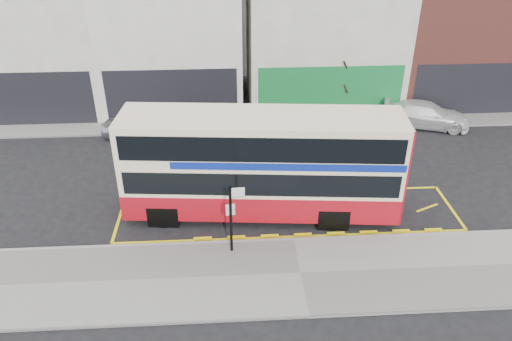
{
  "coord_description": "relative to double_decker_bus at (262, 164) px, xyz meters",
  "views": [
    {
      "loc": [
        -2.38,
        -15.56,
        12.01
      ],
      "look_at": [
        -1.31,
        2.0,
        1.87
      ],
      "focal_mm": 35.0,
      "sensor_mm": 36.0,
      "label": 1
    }
  ],
  "objects": [
    {
      "name": "terrace_green_shop",
      "position": [
        4.57,
        13.26,
        2.76
      ],
      "size": [
        9.0,
        8.01,
        11.3
      ],
      "color": "white",
      "rests_on": "ground"
    },
    {
      "name": "bus_stop_post",
      "position": [
        -1.26,
        -2.62,
        -0.46
      ],
      "size": [
        0.7,
        0.14,
        2.82
      ],
      "rotation": [
        0.0,
        0.0,
        0.09
      ],
      "color": "black",
      "rests_on": "pavement"
    },
    {
      "name": "terrace_left",
      "position": [
        -4.43,
        13.26,
        3.01
      ],
      "size": [
        8.0,
        8.01,
        11.8
      ],
      "color": "beige",
      "rests_on": "ground"
    },
    {
      "name": "car_silver",
      "position": [
        -6.25,
        7.24,
        -1.69
      ],
      "size": [
        3.94,
        2.6,
        1.25
      ],
      "primitive_type": "imported",
      "rotation": [
        0.0,
        0.0,
        1.23
      ],
      "color": "silver",
      "rests_on": "ground"
    },
    {
      "name": "car_white",
      "position": [
        9.87,
        8.03,
        -1.62
      ],
      "size": [
        5.11,
        3.24,
        1.38
      ],
      "primitive_type": "imported",
      "rotation": [
        0.0,
        0.0,
        1.27
      ],
      "color": "white",
      "rests_on": "ground"
    },
    {
      "name": "terrace_far_left",
      "position": [
        -12.43,
        13.26,
        2.51
      ],
      "size": [
        8.0,
        8.01,
        10.8
      ],
      "color": "white",
      "rests_on": "ground"
    },
    {
      "name": "kerb",
      "position": [
        1.07,
        -2.1,
        -2.24
      ],
      "size": [
        40.0,
        0.15,
        0.15
      ],
      "primitive_type": "cube",
      "color": "gray",
      "rests_on": "ground"
    },
    {
      "name": "street_tree_right",
      "position": [
        5.36,
        9.91,
        0.76
      ],
      "size": [
        2.09,
        2.09,
        4.52
      ],
      "color": "#311F16",
      "rests_on": "ground"
    },
    {
      "name": "car_grey",
      "position": [
        -2.72,
        6.77,
        -1.66
      ],
      "size": [
        4.08,
        1.7,
        1.31
      ],
      "primitive_type": "imported",
      "rotation": [
        0.0,
        0.0,
        1.49
      ],
      "color": "#3C3E43",
      "rests_on": "ground"
    },
    {
      "name": "far_pavement",
      "position": [
        1.07,
        9.28,
        -2.24
      ],
      "size": [
        50.0,
        3.0,
        0.15
      ],
      "primitive_type": "cube",
      "color": "gray",
      "rests_on": "ground"
    },
    {
      "name": "pavement",
      "position": [
        1.07,
        -4.02,
        -2.24
      ],
      "size": [
        40.0,
        4.0,
        0.15
      ],
      "primitive_type": "cube",
      "color": "gray",
      "rests_on": "ground"
    },
    {
      "name": "ground",
      "position": [
        1.07,
        -1.72,
        -2.31
      ],
      "size": [
        120.0,
        120.0,
        0.0
      ],
      "primitive_type": "plane",
      "color": "black",
      "rests_on": "ground"
    },
    {
      "name": "terrace_right",
      "position": [
        13.57,
        13.26,
        2.26
      ],
      "size": [
        9.0,
        8.01,
        10.3
      ],
      "color": "brown",
      "rests_on": "ground"
    },
    {
      "name": "road_markings",
      "position": [
        1.07,
        -0.12,
        -2.31
      ],
      "size": [
        14.0,
        3.4,
        0.01
      ],
      "primitive_type": null,
      "color": "#FFED0D",
      "rests_on": "ground"
    },
    {
      "name": "double_decker_bus",
      "position": [
        0.0,
        0.0,
        0.0
      ],
      "size": [
        11.2,
        3.52,
        4.4
      ],
      "rotation": [
        0.0,
        0.0,
        -0.09
      ],
      "color": "#FFEBC2",
      "rests_on": "ground"
    }
  ]
}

